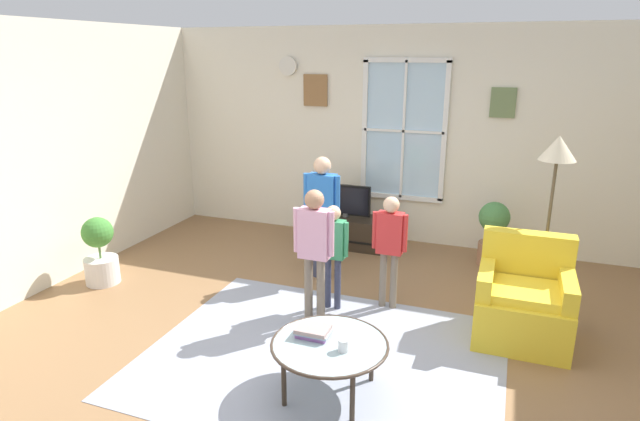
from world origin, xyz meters
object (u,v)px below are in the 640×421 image
Objects in this scene: television at (346,200)px; person_red_shirt at (390,239)px; tv_stand at (346,231)px; coffee_table at (330,346)px; person_green_shirt at (333,245)px; potted_plant_by_window at (493,231)px; book_stack at (313,331)px; remote_near_books at (324,335)px; potted_plant_corner at (100,252)px; floor_lamp at (556,166)px; person_pink_shirt at (314,241)px; armchair at (523,302)px; cup at (344,345)px; person_blue_shirt at (322,204)px.

person_red_shirt reaches higher than television.
television is at bearing -90.00° from tv_stand.
tv_stand is at bearing 105.43° from coffee_table.
person_red_shirt is 0.53m from person_green_shirt.
tv_stand is 1.78m from potted_plant_by_window.
remote_near_books is (0.08, 0.03, -0.03)m from book_stack.
potted_plant_corner is 0.44× the size of floor_lamp.
book_stack is 1.01m from person_pink_shirt.
coffee_table is 0.82× the size of person_green_shirt.
television is 0.86× the size of potted_plant_corner.
potted_plant_by_window is (1.10, 2.87, -0.03)m from book_stack.
floor_lamp is (1.45, 1.91, 1.02)m from coffee_table.
armchair reaches higher than cup.
television reaches higher than potted_plant_corner.
television is 1.78m from potted_plant_by_window.
cup is 0.24m from remote_near_books.
coffee_table is at bearing -74.55° from television.
coffee_table is 1.13m from person_pink_shirt.
potted_plant_by_window is 0.45× the size of floor_lamp.
tv_stand is at bearing 155.48° from floor_lamp.
tv_stand is 1.05× the size of person_green_shirt.
potted_plant_corner is at bearing -175.02° from armchair.
book_stack reaches higher than coffee_table.
person_pink_shirt is at bearing 110.26° from book_stack.
person_pink_shirt is at bearing -80.36° from television.
book_stack is at bearing -77.64° from person_green_shirt.
armchair is 3.48× the size of book_stack.
cup is at bearing -18.60° from potted_plant_corner.
cup is at bearing -68.09° from person_green_shirt.
potted_plant_corner is (-2.98, -0.51, -0.34)m from person_red_shirt.
floor_lamp is (2.20, 0.01, 0.56)m from person_blue_shirt.
person_pink_shirt is 0.35m from person_green_shirt.
coffee_table is 1.12× the size of potted_plant_by_window.
television reaches higher than book_stack.
person_red_shirt is at bearing 43.01° from person_pink_shirt.
person_blue_shirt reaches higher than tv_stand.
television is 7.02× the size of cup.
book_stack is 0.20× the size of person_pink_shirt.
floor_lamp is (2.26, -1.03, 0.80)m from television.
potted_plant_corner is (-2.43, 0.01, -0.43)m from person_pink_shirt.
coffee_table is at bearing -72.04° from person_green_shirt.
television is (0.00, -0.00, 0.41)m from tv_stand.
remote_near_books is at bearing 130.85° from coffee_table.
remote_near_books is at bearing -137.44° from armchair.
person_blue_shirt is at bearing -86.58° from tv_stand.
armchair is at bearing -6.76° from person_red_shirt.
person_green_shirt reaches higher than remote_near_books.
coffee_table is 9.46× the size of cup.
remote_near_books is (0.75, -2.86, -0.18)m from television.
potted_plant_by_window is (0.84, 2.98, -0.04)m from cup.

